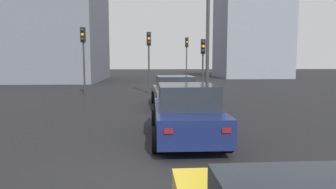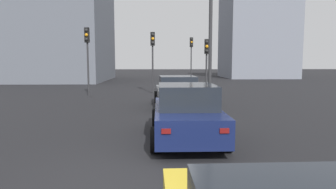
{
  "view_description": "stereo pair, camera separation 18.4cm",
  "coord_description": "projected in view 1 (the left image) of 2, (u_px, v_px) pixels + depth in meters",
  "views": [
    {
      "loc": [
        -5.51,
        -0.49,
        2.18
      ],
      "look_at": [
        3.09,
        -0.95,
        1.24
      ],
      "focal_mm": 32.48,
      "sensor_mm": 36.0,
      "label": 1
    },
    {
      "loc": [
        -5.51,
        -0.67,
        2.18
      ],
      "look_at": [
        3.09,
        -0.95,
        1.24
      ],
      "focal_mm": 32.48,
      "sensor_mm": 36.0,
      "label": 2
    }
  ],
  "objects": [
    {
      "name": "traffic_light_near_left",
      "position": [
        83.0,
        47.0,
        18.42
      ],
      "size": [
        0.32,
        0.29,
        4.23
      ],
      "rotation": [
        0.0,
        0.0,
        3.11
      ],
      "color": "#2D2D30",
      "rests_on": "ground_plane"
    },
    {
      "name": "traffic_light_far_left",
      "position": [
        203.0,
        55.0,
        18.68
      ],
      "size": [
        0.32,
        0.3,
        3.53
      ],
      "rotation": [
        0.0,
        0.0,
        3.03
      ],
      "color": "#2D2D30",
      "rests_on": "ground_plane"
    },
    {
      "name": "ground_plane",
      "position": [
        126.0,
        184.0,
        5.69
      ],
      "size": [
        160.0,
        160.0,
        0.2
      ],
      "primitive_type": "cube",
      "color": "black"
    },
    {
      "name": "building_facade_left",
      "position": [
        251.0,
        36.0,
        41.26
      ],
      "size": [
        8.9,
        8.7,
        11.19
      ],
      "primitive_type": "cube",
      "color": "gray",
      "rests_on": "ground_plane"
    },
    {
      "name": "traffic_light_far_right",
      "position": [
        187.0,
        51.0,
        28.67
      ],
      "size": [
        0.32,
        0.3,
        4.43
      ],
      "rotation": [
        0.0,
        0.0,
        3.24
      ],
      "color": "#2D2D30",
      "rests_on": "ground_plane"
    },
    {
      "name": "building_facade_center",
      "position": [
        59.0,
        26.0,
        34.4
      ],
      "size": [
        13.21,
        9.5,
        12.26
      ],
      "primitive_type": "cube",
      "color": "slate",
      "rests_on": "ground_plane"
    },
    {
      "name": "car_grey_left_lead",
      "position": [
        174.0,
        92.0,
        14.59
      ],
      "size": [
        4.39,
        2.23,
        1.49
      ],
      "rotation": [
        0.0,
        0.0,
        0.04
      ],
      "color": "slate",
      "rests_on": "ground_plane"
    },
    {
      "name": "traffic_light_near_right",
      "position": [
        149.0,
        50.0,
        20.47
      ],
      "size": [
        0.32,
        0.3,
        4.14
      ],
      "rotation": [
        0.0,
        0.0,
        3.26
      ],
      "color": "#2D2D30",
      "rests_on": "ground_plane"
    },
    {
      "name": "car_navy_left_second",
      "position": [
        186.0,
        113.0,
        8.47
      ],
      "size": [
        4.23,
        1.95,
        1.56
      ],
      "rotation": [
        0.0,
        0.0,
        0.0
      ],
      "color": "#141E4C",
      "rests_on": "ground_plane"
    },
    {
      "name": "street_lamp_kerbside",
      "position": [
        208.0,
        0.0,
        13.71
      ],
      "size": [
        0.56,
        0.36,
        8.52
      ],
      "color": "#2D2D30",
      "rests_on": "ground_plane"
    }
  ]
}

